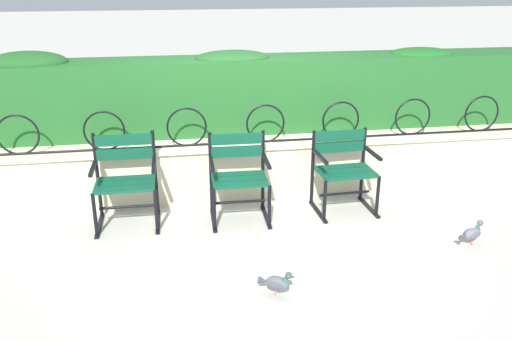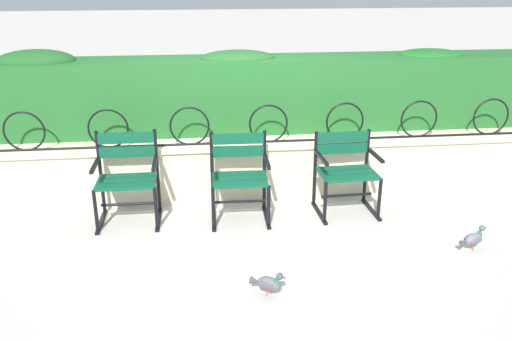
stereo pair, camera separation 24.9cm
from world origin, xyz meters
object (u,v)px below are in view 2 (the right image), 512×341
object	(u,v)px
park_chair_centre	(239,174)
park_chair_right	(346,169)
park_chair_left	(127,176)
pigeon_near_chairs	(268,283)
pigeon_far_side	(473,239)

from	to	relation	value
park_chair_centre	park_chair_right	size ratio (longest dim) A/B	1.05
park_chair_left	pigeon_near_chairs	world-z (taller)	park_chair_left
pigeon_near_chairs	pigeon_far_side	distance (m)	2.01
park_chair_centre	park_chair_right	xyz separation A→B (m)	(1.11, 0.03, -0.01)
park_chair_left	park_chair_right	distance (m)	2.22
park_chair_left	park_chair_right	size ratio (longest dim) A/B	1.09
pigeon_near_chairs	park_chair_right	bearing A→B (deg)	55.72
pigeon_near_chairs	pigeon_far_side	size ratio (longest dim) A/B	0.95
park_chair_left	park_chair_right	xyz separation A→B (m)	(2.22, -0.03, -0.02)
park_chair_left	pigeon_near_chairs	bearing A→B (deg)	-51.08
park_chair_left	pigeon_near_chairs	size ratio (longest dim) A/B	3.35
pigeon_near_chairs	pigeon_far_side	xyz separation A→B (m)	(1.95, 0.51, 0.00)
park_chair_left	park_chair_centre	distance (m)	1.12
pigeon_far_side	pigeon_near_chairs	bearing A→B (deg)	-165.44
park_chair_left	park_chair_centre	world-z (taller)	park_chair_left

